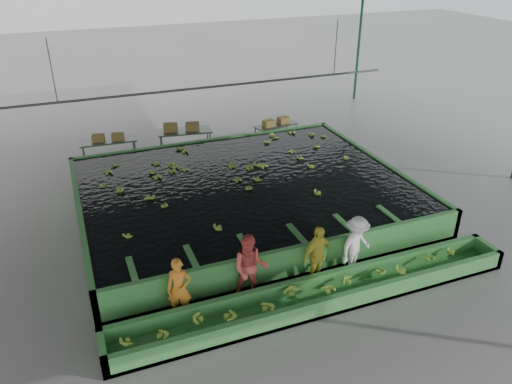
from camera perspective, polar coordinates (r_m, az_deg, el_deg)
name	(u,v)px	position (r m, az deg, el deg)	size (l,w,h in m)	color
ground	(262,229)	(14.73, 0.72, -4.29)	(80.00, 80.00, 0.00)	slate
shed_roof	(263,58)	(12.87, 0.85, 15.11)	(20.00, 22.00, 0.04)	slate
shed_posts	(263,151)	(13.60, 0.78, 4.75)	(20.00, 22.00, 5.00)	#1E5331
flotation_tank	(244,194)	(15.73, -1.34, -0.25)	(10.00, 8.00, 0.90)	#3C883F
tank_water	(244,183)	(15.55, -1.36, 1.06)	(9.70, 7.70, 0.00)	black
sorting_trough	(321,295)	(11.93, 7.42, -11.59)	(10.00, 1.00, 0.50)	#3C883F
cableway_rail	(209,87)	(17.93, -5.42, 11.84)	(0.08, 0.08, 14.00)	#59605B
rail_hanger_left	(52,71)	(17.04, -22.30, 12.67)	(0.04, 0.04, 2.00)	#59605B
rail_hanger_right	(336,48)	(19.66, 9.11, 15.96)	(0.04, 0.04, 2.00)	#59605B
worker_a	(179,289)	(11.33, -8.77, -10.87)	(0.55, 0.36, 1.50)	orange
worker_b	(250,268)	(11.64, -0.67, -8.70)	(0.83, 0.65, 1.72)	#D85248
worker_c	(317,255)	(12.30, 7.00, -7.16)	(0.92, 0.38, 1.57)	yellow
worker_d	(356,246)	(12.79, 11.38, -6.02)	(1.03, 0.59, 1.59)	white
packing_table_left	(110,151)	(19.70, -16.39, 4.47)	(2.06, 0.83, 0.94)	#59605B
packing_table_mid	(185,142)	(20.02, -8.08, 5.71)	(2.09, 0.83, 0.95)	#59605B
packing_table_right	(276,134)	(20.85, 2.29, 6.65)	(1.81, 0.73, 0.83)	#59605B
box_stack_left	(108,140)	(19.46, -16.51, 5.68)	(1.15, 0.32, 0.25)	olive
box_stack_mid	(182,131)	(19.85, -8.48, 6.96)	(1.37, 0.38, 0.30)	olive
box_stack_right	(276,125)	(20.70, 2.30, 7.71)	(1.19, 0.33, 0.26)	olive
floating_bananas	(236,173)	(16.24, -2.34, 2.21)	(9.00, 6.13, 0.12)	#82B338
trough_bananas	(321,290)	(11.84, 7.46, -11.02)	(9.53, 0.64, 0.13)	#82B338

